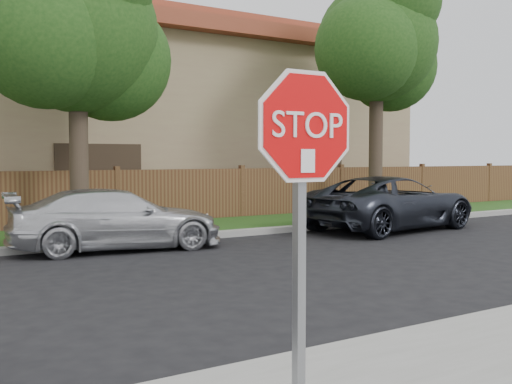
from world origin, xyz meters
TOP-DOWN VIEW (x-y plane):
  - tree_mid at (2.52, 9.57)m, footprint 4.80×3.90m
  - tree_right at (12.02, 9.57)m, footprint 4.80×3.90m
  - stop_sign at (0.84, -1.48)m, footprint 1.01×0.13m
  - sedan_right at (2.69, 7.60)m, footprint 4.64×2.36m
  - sedan_far_right at (10.12, 7.08)m, footprint 5.45×3.03m

SIDE VIEW (x-z plane):
  - sedan_right at x=2.69m, z-range 0.00..1.29m
  - sedan_far_right at x=10.12m, z-range 0.00..1.44m
  - stop_sign at x=0.84m, z-range 0.55..3.11m
  - tree_mid at x=2.52m, z-range 1.20..8.55m
  - tree_right at x=12.02m, z-range 1.47..9.67m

